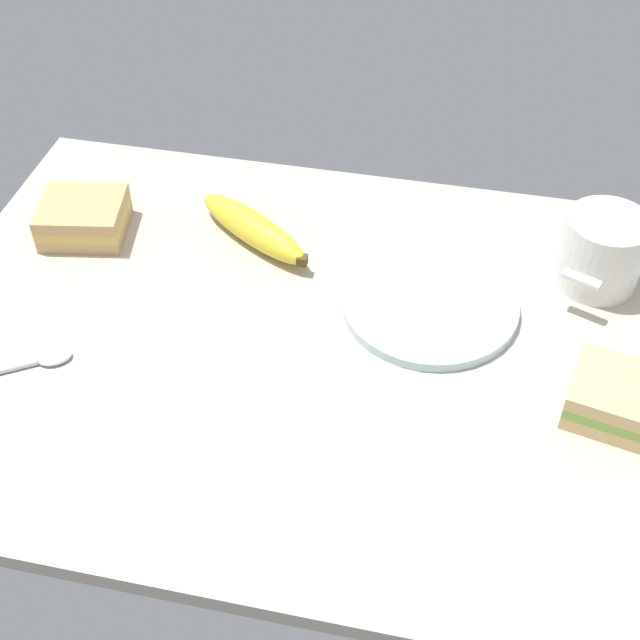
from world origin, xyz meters
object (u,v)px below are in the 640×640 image
coffee_mug_black (602,251)px  sandwich_main (618,399)px  sandwich_side (84,217)px  spoon (31,363)px  banana (253,228)px  plate_of_food (430,304)px

coffee_mug_black → sandwich_main: size_ratio=1.10×
sandwich_side → spoon: sandwich_side is taller
sandwich_main → spoon: sandwich_main is taller
coffee_mug_black → sandwich_main: 20.51cm
coffee_mug_black → banana: bearing=-178.3°
coffee_mug_black → spoon: bearing=-155.7°
plate_of_food → spoon: 44.16cm
sandwich_main → spoon: size_ratio=0.94×
spoon → plate_of_food: bearing=23.8°
sandwich_main → sandwich_side: size_ratio=0.96×
coffee_mug_black → sandwich_main: coffee_mug_black is taller
sandwich_main → sandwich_side: bearing=165.5°
coffee_mug_black → sandwich_main: (1.71, -20.30, -2.39)cm
plate_of_food → banana: bearing=161.7°
coffee_mug_black → banana: 41.15cm
sandwich_side → spoon: size_ratio=0.99×
sandwich_main → banana: sandwich_main is taller
sandwich_main → banana: 46.83cm
coffee_mug_black → sandwich_side: coffee_mug_black is taller
coffee_mug_black → sandwich_side: (-62.10, -3.76, -2.39)cm
coffee_mug_black → spoon: (-58.72, -26.53, -4.21)cm
coffee_mug_black → spoon: size_ratio=1.04×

